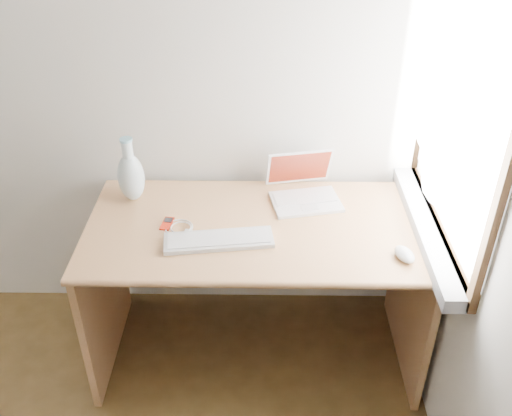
{
  "coord_description": "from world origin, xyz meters",
  "views": [
    {
      "loc": [
        1.01,
        -0.64,
        2.16
      ],
      "look_at": [
        0.98,
        1.35,
        0.85
      ],
      "focal_mm": 40.0,
      "sensor_mm": 36.0,
      "label": 1
    }
  ],
  "objects_px": {
    "external_keyboard": "(219,240)",
    "desk": "(257,254)",
    "laptop": "(306,190)",
    "vase": "(131,175)"
  },
  "relations": [
    {
      "from": "external_keyboard",
      "to": "desk",
      "type": "bearing_deg",
      "value": 46.58
    },
    {
      "from": "desk",
      "to": "vase",
      "type": "height_order",
      "value": "vase"
    },
    {
      "from": "laptop",
      "to": "external_keyboard",
      "type": "distance_m",
      "value": 0.5
    },
    {
      "from": "desk",
      "to": "vase",
      "type": "bearing_deg",
      "value": 168.82
    },
    {
      "from": "desk",
      "to": "vase",
      "type": "distance_m",
      "value": 0.67
    },
    {
      "from": "laptop",
      "to": "external_keyboard",
      "type": "bearing_deg",
      "value": -149.27
    },
    {
      "from": "desk",
      "to": "external_keyboard",
      "type": "height_order",
      "value": "external_keyboard"
    },
    {
      "from": "laptop",
      "to": "vase",
      "type": "xyz_separation_m",
      "value": [
        -0.78,
        -0.01,
        0.08
      ]
    },
    {
      "from": "desk",
      "to": "vase",
      "type": "xyz_separation_m",
      "value": [
        -0.56,
        0.11,
        0.35
      ]
    },
    {
      "from": "vase",
      "to": "laptop",
      "type": "bearing_deg",
      "value": 1.08
    }
  ]
}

